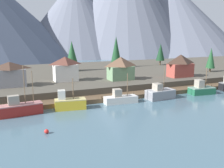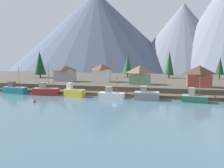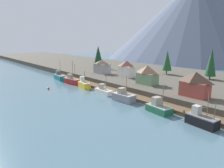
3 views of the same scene
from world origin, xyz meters
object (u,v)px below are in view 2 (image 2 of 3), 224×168
house_green (140,75)px  house_grey (65,73)px  fishing_boat_white (111,94)px  fishing_boat_grey (146,95)px  house_red (199,76)px  conifer_mid_right (220,66)px  house_white (102,73)px  conifer_back_left (128,64)px  fishing_boat_green (194,97)px  channel_buoy (35,101)px  conifer_near_right (40,63)px  fishing_boat_teal (15,89)px  conifer_near_left (169,63)px  fishing_boat_red (46,91)px  fishing_boat_yellow (74,92)px

house_green → house_grey: size_ratio=0.95×
fishing_boat_white → fishing_boat_grey: bearing=1.9°
house_red → conifer_mid_right: size_ratio=0.83×
house_white → house_red: house_red is taller
conifer_back_left → fishing_boat_green: bearing=-56.6°
fishing_boat_green → house_green: house_green is taller
conifer_mid_right → channel_buoy: 74.51m
fishing_boat_grey → conifer_near_right: (-49.32, 27.02, 7.79)m
fishing_boat_green → house_green: (-16.06, 14.32, 4.59)m
fishing_boat_green → house_grey: house_grey is taller
fishing_boat_teal → house_red: (57.29, 11.52, 4.59)m
conifer_near_left → channel_buoy: bearing=-124.4°
house_green → conifer_near_right: (-45.75, 12.77, 3.30)m
house_grey → conifer_near_right: size_ratio=0.64×
house_red → conifer_mid_right: (11.59, 27.52, 1.99)m
fishing_boat_red → conifer_back_left: size_ratio=0.91×
channel_buoy → conifer_near_right: bearing=119.5°
house_white → conifer_mid_right: conifer_mid_right is taller
house_red → conifer_back_left: conifer_back_left is taller
fishing_boat_white → conifer_mid_right: bearing=50.6°
house_white → conifer_near_right: conifer_near_right is taller
house_grey → conifer_near_left: 44.73m
fishing_boat_green → house_grey: size_ratio=0.91×
fishing_boat_yellow → fishing_boat_green: (34.14, -0.30, -0.11)m
house_red → fishing_boat_white: bearing=-155.6°
house_grey → fishing_boat_red: bearing=-86.5°
fishing_boat_green → conifer_near_right: 67.95m
fishing_boat_yellow → house_green: bearing=46.3°
house_green → fishing_boat_red: bearing=-153.1°
house_green → conifer_back_left: (-8.09, 22.37, 2.75)m
fishing_boat_white → conifer_near_right: 48.04m
house_red → conifer_near_right: 66.23m
fishing_boat_yellow → house_green: (18.09, 14.02, 4.48)m
conifer_near_right → fishing_boat_red: bearing=-55.8°
fishing_boat_white → channel_buoy: 21.02m
house_red → conifer_near_left: bearing=107.8°
fishing_boat_teal → fishing_boat_yellow: (20.58, -0.06, -0.03)m
house_red → fishing_boat_green: bearing=-102.2°
fishing_boat_grey → house_white: bearing=131.1°
conifer_mid_right → house_green: bearing=-140.3°
fishing_boat_red → house_green: bearing=21.0°
fishing_boat_teal → conifer_near_right: size_ratio=0.74×
fishing_boat_grey → channel_buoy: bearing=-162.3°
conifer_near_right → conifer_near_left: bearing=12.4°
fishing_boat_yellow → fishing_boat_green: size_ratio=0.95×
house_green → house_grey: 28.67m
fishing_boat_grey → house_green: bearing=100.6°
conifer_near_left → conifer_mid_right: size_ratio=1.32×
fishing_boat_green → channel_buoy: bearing=-158.8°
fishing_boat_red → channel_buoy: bearing=-79.7°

